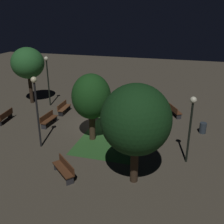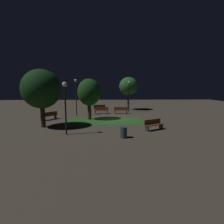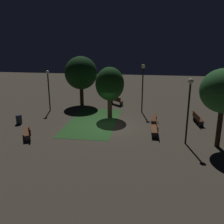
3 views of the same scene
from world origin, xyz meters
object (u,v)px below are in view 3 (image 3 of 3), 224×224
(lamp_post_plaza_east, at_px, (143,80))
(lamp_post_near_wall, at_px, (189,100))
(trash_bin, at_px, (19,119))
(tree_right_canopy, at_px, (110,84))
(bench_front_right, at_px, (155,118))
(bench_near_trees, at_px, (155,128))
(lamp_post_plaza_west, at_px, (48,83))
(tree_tall_center, at_px, (81,73))
(bench_lawn_edge, at_px, (197,118))
(tree_near_wall, at_px, (224,91))
(bench_corner, at_px, (28,131))
(bench_by_lamp, at_px, (116,100))

(lamp_post_plaza_east, xyz_separation_m, lamp_post_near_wall, (-7.13, -3.21, -0.07))
(lamp_post_plaza_east, xyz_separation_m, trash_bin, (-4.93, 9.99, -2.71))
(tree_right_canopy, height_order, lamp_post_near_wall, tree_right_canopy)
(bench_front_right, distance_m, trash_bin, 11.33)
(bench_near_trees, bearing_deg, lamp_post_plaza_west, 63.53)
(bench_front_right, relative_size, tree_tall_center, 0.36)
(bench_front_right, xyz_separation_m, lamp_post_plaza_west, (2.46, 10.17, 2.25))
(lamp_post_plaza_east, bearing_deg, bench_lawn_edge, -120.33)
(bench_lawn_edge, xyz_separation_m, lamp_post_plaza_east, (2.75, 4.70, 2.62))
(tree_tall_center, relative_size, trash_bin, 6.63)
(tree_near_wall, distance_m, lamp_post_plaza_west, 15.69)
(trash_bin, bearing_deg, bench_lawn_edge, -81.56)
(tree_tall_center, bearing_deg, lamp_post_plaza_east, -106.48)
(bench_corner, relative_size, tree_tall_center, 0.35)
(lamp_post_near_wall, bearing_deg, bench_near_trees, 56.00)
(bench_corner, xyz_separation_m, tree_right_canopy, (5.79, -5.01, 2.50))
(tree_near_wall, bearing_deg, trash_bin, 81.06)
(lamp_post_plaza_west, xyz_separation_m, trash_bin, (-4.22, 1.02, -2.34))
(tree_right_canopy, relative_size, lamp_post_plaza_east, 0.98)
(trash_bin, bearing_deg, lamp_post_near_wall, -99.46)
(lamp_post_plaza_east, bearing_deg, bench_front_right, -159.27)
(bench_by_lamp, bearing_deg, bench_corner, 154.16)
(bench_lawn_edge, distance_m, tree_right_canopy, 7.96)
(bench_near_trees, relative_size, tree_near_wall, 0.35)
(bench_front_right, height_order, bench_corner, same)
(bench_lawn_edge, height_order, tree_near_wall, tree_near_wall)
(tree_tall_center, bearing_deg, bench_lawn_edge, -112.68)
(bench_by_lamp, bearing_deg, bench_near_trees, -153.84)
(bench_corner, height_order, lamp_post_near_wall, lamp_post_near_wall)
(bench_by_lamp, height_order, bench_lawn_edge, same)
(bench_front_right, xyz_separation_m, tree_near_wall, (-4.16, -4.01, 3.23))
(tree_near_wall, height_order, tree_tall_center, tree_near_wall)
(lamp_post_plaza_east, bearing_deg, tree_right_canopy, 124.00)
(tree_tall_center, bearing_deg, tree_right_canopy, -136.34)
(tree_near_wall, xyz_separation_m, lamp_post_near_wall, (0.19, 2.00, -0.68))
(bench_front_right, bearing_deg, bench_corner, 116.68)
(bench_front_right, height_order, tree_tall_center, tree_tall_center)
(bench_corner, height_order, lamp_post_plaza_west, lamp_post_plaza_west)
(bench_by_lamp, distance_m, bench_lawn_edge, 9.22)
(bench_lawn_edge, distance_m, tree_near_wall, 5.62)
(tree_right_canopy, bearing_deg, lamp_post_plaza_west, 79.05)
(lamp_post_near_wall, bearing_deg, tree_right_canopy, 49.02)
(bench_by_lamp, distance_m, lamp_post_near_wall, 11.69)
(lamp_post_plaza_west, distance_m, lamp_post_near_wall, 13.78)
(bench_near_trees, distance_m, tree_tall_center, 11.21)
(bench_by_lamp, distance_m, bench_corner, 11.34)
(lamp_post_plaza_west, bearing_deg, tree_near_wall, -115.00)
(lamp_post_plaza_east, distance_m, lamp_post_plaza_west, 9.01)
(bench_corner, relative_size, trash_bin, 2.35)
(bench_by_lamp, xyz_separation_m, tree_right_canopy, (-4.41, -0.06, 2.50))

